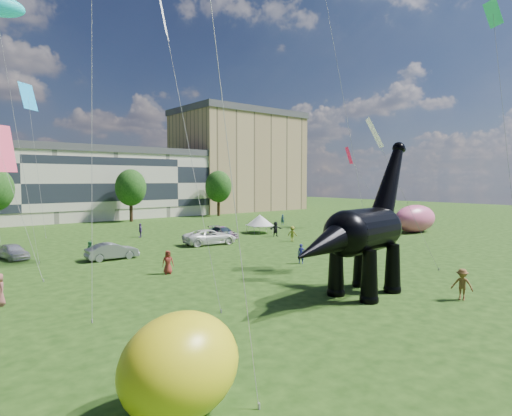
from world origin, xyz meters
TOP-DOWN VIEW (x-y plane):
  - ground at (0.00, 0.00)m, footprint 220.00×220.00m
  - terrace_row at (-8.00, 62.00)m, footprint 78.00×11.00m
  - apartment_block at (40.00, 65.00)m, footprint 28.00×18.00m
  - tree_mid_right at (8.00, 53.00)m, footprint 5.20×5.20m
  - tree_far_right at (26.00, 53.00)m, footprint 5.20×5.20m
  - dinosaur_sculpture at (-0.21, -0.68)m, footprint 12.40×3.99m
  - car_silver at (-14.41, 26.55)m, footprint 2.49×4.41m
  - car_grey at (-7.56, 20.73)m, footprint 4.58×1.73m
  - car_white at (4.12, 22.69)m, footprint 6.25×3.48m
  - car_dark at (8.32, 26.20)m, footprint 2.04×4.72m
  - gazebo_near at (15.17, 27.36)m, footprint 3.63×3.63m
  - gazebo_far at (14.82, 26.78)m, footprint 4.49×4.49m
  - inflatable_pink at (31.64, 14.24)m, footprint 7.69×4.23m
  - inflatable_yellow at (-15.45, -5.59)m, footprint 4.84×4.23m
  - visitors at (0.84, 16.30)m, footprint 53.94×39.39m

SIDE VIEW (x-z plane):
  - ground at x=0.00m, z-range 0.00..0.00m
  - car_dark at x=8.32m, z-range 0.00..1.35m
  - car_silver at x=-14.41m, z-range 0.00..1.42m
  - car_grey at x=-7.56m, z-range 0.00..1.49m
  - car_white at x=4.12m, z-range 0.00..1.65m
  - visitors at x=0.84m, z-range -0.05..1.82m
  - inflatable_yellow at x=-15.45m, z-range 0.00..3.14m
  - gazebo_far at x=14.82m, z-range 0.49..2.89m
  - gazebo_near at x=15.17m, z-range 0.49..2.92m
  - inflatable_pink at x=31.64m, z-range 0.00..3.73m
  - dinosaur_sculpture at x=-0.21m, z-range -1.23..8.85m
  - terrace_row at x=-8.00m, z-range 0.00..12.00m
  - tree_mid_right at x=8.00m, z-range 1.57..11.01m
  - tree_far_right at x=26.00m, z-range 1.57..11.01m
  - apartment_block at x=40.00m, z-range 0.00..22.00m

